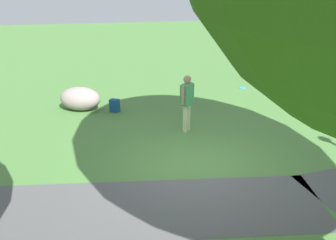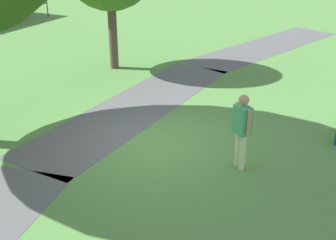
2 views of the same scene
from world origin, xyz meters
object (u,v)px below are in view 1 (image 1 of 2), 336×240
object	(u,v)px
backpack_by_boulder	(115,106)
lawn_boulder	(80,99)
man_near_boulder	(187,100)
frisbee_on_grass	(243,88)
handbag_on_grass	(277,90)
woman_with_handbag	(284,62)

from	to	relation	value
backpack_by_boulder	lawn_boulder	bearing A→B (deg)	-18.09
lawn_boulder	backpack_by_boulder	size ratio (longest dim) A/B	3.85
man_near_boulder	frisbee_on_grass	xyz separation A→B (m)	(-2.91, -3.57, -0.90)
handbag_on_grass	man_near_boulder	bearing A→B (deg)	35.00
lawn_boulder	man_near_boulder	bearing A→B (deg)	143.66
lawn_boulder	backpack_by_boulder	distance (m)	1.13
lawn_boulder	backpack_by_boulder	xyz separation A→B (m)	(-1.07, 0.35, -0.18)
lawn_boulder	handbag_on_grass	world-z (taller)	lawn_boulder
man_near_boulder	backpack_by_boulder	bearing A→B (deg)	-43.94
lawn_boulder	frisbee_on_grass	distance (m)	6.06
backpack_by_boulder	frisbee_on_grass	size ratio (longest dim) A/B	1.61
woman_with_handbag	handbag_on_grass	bearing A→B (deg)	57.21
lawn_boulder	frisbee_on_grass	size ratio (longest dim) A/B	6.18
lawn_boulder	backpack_by_boulder	world-z (taller)	lawn_boulder
man_near_boulder	handbag_on_grass	bearing A→B (deg)	-145.00
frisbee_on_grass	handbag_on_grass	bearing A→B (deg)	140.12
man_near_boulder	lawn_boulder	bearing A→B (deg)	-36.34
woman_with_handbag	backpack_by_boulder	world-z (taller)	woman_with_handbag
handbag_on_grass	frisbee_on_grass	distance (m)	1.30
woman_with_handbag	backpack_by_boulder	size ratio (longest dim) A/B	4.01
man_near_boulder	handbag_on_grass	distance (m)	4.84
handbag_on_grass	lawn_boulder	bearing A→B (deg)	4.55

